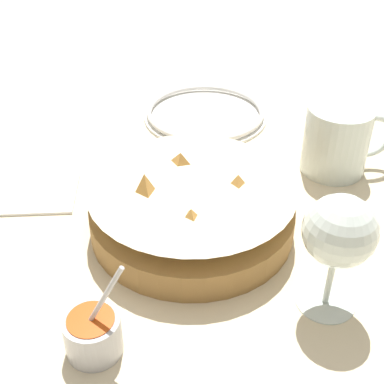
{
  "coord_description": "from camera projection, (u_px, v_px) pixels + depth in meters",
  "views": [
    {
      "loc": [
        -0.04,
        -0.5,
        0.44
      ],
      "look_at": [
        0.02,
        0.03,
        0.06
      ],
      "focal_mm": 50.0,
      "sensor_mm": 36.0,
      "label": 1
    }
  ],
  "objects": [
    {
      "name": "sauce_cup",
      "position": [
        93.0,
        333.0,
        0.52
      ],
      "size": [
        0.07,
        0.06,
        0.11
      ],
      "color": "#B7B7BC",
      "rests_on": "ground_plane"
    },
    {
      "name": "napkin",
      "position": [
        22.0,
        194.0,
        0.74
      ],
      "size": [
        0.15,
        0.1,
        0.01
      ],
      "color": "white",
      "rests_on": "ground_plane"
    },
    {
      "name": "side_plate",
      "position": [
        205.0,
        114.0,
        0.93
      ],
      "size": [
        0.21,
        0.21,
        0.01
      ],
      "color": "white",
      "rests_on": "ground_plane"
    },
    {
      "name": "food_basket",
      "position": [
        192.0,
        209.0,
        0.67
      ],
      "size": [
        0.26,
        0.26,
        0.09
      ],
      "color": "olive",
      "rests_on": "ground_plane"
    },
    {
      "name": "ground_plane",
      "position": [
        178.0,
        245.0,
        0.66
      ],
      "size": [
        4.0,
        4.0,
        0.0
      ],
      "primitive_type": "plane",
      "color": "beige"
    },
    {
      "name": "beer_mug",
      "position": [
        337.0,
        142.0,
        0.77
      ],
      "size": [
        0.13,
        0.09,
        0.1
      ],
      "color": "silver",
      "rests_on": "ground_plane"
    },
    {
      "name": "wine_glass",
      "position": [
        339.0,
        235.0,
        0.53
      ],
      "size": [
        0.08,
        0.08,
        0.14
      ],
      "color": "silver",
      "rests_on": "ground_plane"
    }
  ]
}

